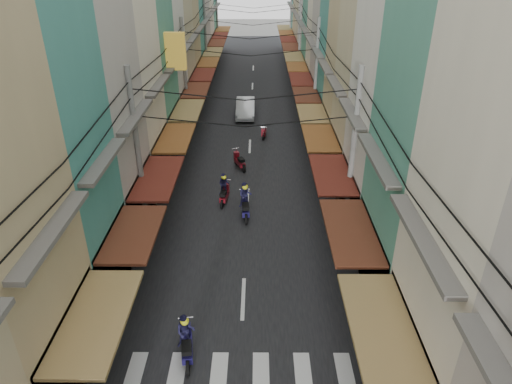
{
  "coord_description": "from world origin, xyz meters",
  "views": [
    {
      "loc": [
        0.58,
        -16.17,
        12.5
      ],
      "look_at": [
        0.49,
        3.31,
        2.05
      ],
      "focal_mm": 32.0,
      "sensor_mm": 36.0,
      "label": 1
    }
  ],
  "objects_px": {
    "bicycle": "(417,317)",
    "white_car": "(245,116)",
    "market_umbrella": "(414,262)",
    "traffic_sign": "(418,348)"
  },
  "relations": [
    {
      "from": "bicycle",
      "to": "white_car",
      "type": "bearing_deg",
      "value": 38.17
    },
    {
      "from": "white_car",
      "to": "bicycle",
      "type": "relative_size",
      "value": 3.22
    },
    {
      "from": "bicycle",
      "to": "market_umbrella",
      "type": "height_order",
      "value": "market_umbrella"
    },
    {
      "from": "bicycle",
      "to": "traffic_sign",
      "type": "bearing_deg",
      "value": 179.8
    },
    {
      "from": "market_umbrella",
      "to": "traffic_sign",
      "type": "distance_m",
      "value": 3.72
    },
    {
      "from": "bicycle",
      "to": "market_umbrella",
      "type": "bearing_deg",
      "value": 78.62
    },
    {
      "from": "white_car",
      "to": "bicycle",
      "type": "distance_m",
      "value": 24.78
    },
    {
      "from": "traffic_sign",
      "to": "bicycle",
      "type": "bearing_deg",
      "value": 68.51
    },
    {
      "from": "bicycle",
      "to": "traffic_sign",
      "type": "distance_m",
      "value": 4.03
    },
    {
      "from": "traffic_sign",
      "to": "market_umbrella",
      "type": "bearing_deg",
      "value": 76.43
    }
  ]
}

